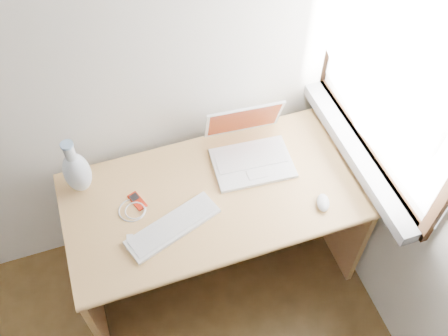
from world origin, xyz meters
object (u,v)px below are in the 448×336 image
object	(u,v)px
desk	(210,204)
external_keyboard	(173,226)
laptop	(249,149)
vase	(77,171)

from	to	relation	value
desk	external_keyboard	world-z (taller)	external_keyboard
desk	external_keyboard	xyz separation A→B (m)	(-0.22, -0.19, 0.21)
desk	laptop	distance (m)	0.34
laptop	external_keyboard	world-z (taller)	laptop
desk	laptop	world-z (taller)	laptop
external_keyboard	vase	bearing A→B (deg)	115.61
laptop	desk	bearing A→B (deg)	-158.79
desk	vase	distance (m)	0.66
laptop	external_keyboard	distance (m)	0.51
desk	vase	bearing A→B (deg)	165.70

